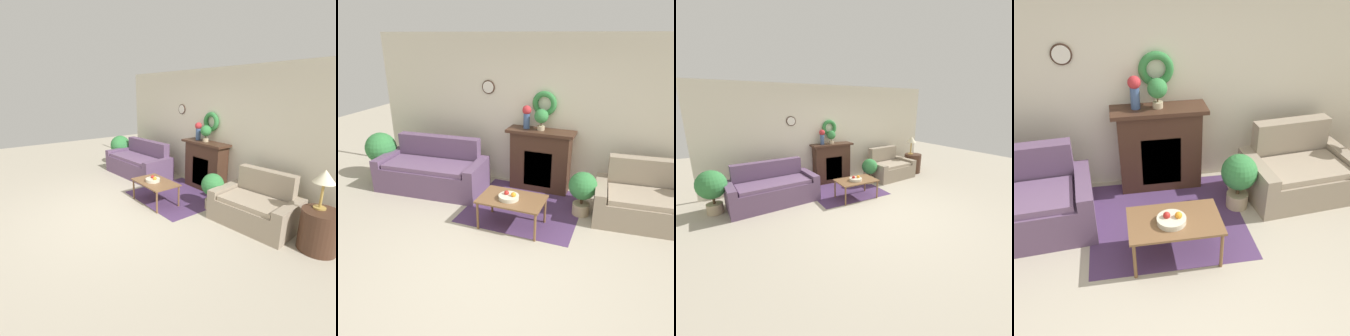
{
  "view_description": "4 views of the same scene",
  "coord_description": "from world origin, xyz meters",
  "views": [
    {
      "loc": [
        4.11,
        -1.84,
        2.23
      ],
      "look_at": [
        -0.01,
        1.23,
        0.7
      ],
      "focal_mm": 28.0,
      "sensor_mm": 36.0,
      "label": 1
    },
    {
      "loc": [
        1.42,
        -3.01,
        2.67
      ],
      "look_at": [
        -0.26,
        1.22,
        0.8
      ],
      "focal_mm": 35.0,
      "sensor_mm": 36.0,
      "label": 2
    },
    {
      "loc": [
        -2.76,
        -3.35,
        2.17
      ],
      "look_at": [
        -0.16,
        1.34,
        0.66
      ],
      "focal_mm": 24.0,
      "sensor_mm": 36.0,
      "label": 3
    },
    {
      "loc": [
        -0.52,
        -2.16,
        2.94
      ],
      "look_at": [
        0.12,
        1.5,
        0.73
      ],
      "focal_mm": 42.0,
      "sensor_mm": 36.0,
      "label": 4
    }
  ],
  "objects": [
    {
      "name": "fireplace",
      "position": [
        -0.03,
        2.32,
        0.57
      ],
      "size": [
        1.19,
        0.41,
        1.12
      ],
      "color": "#42281C",
      "rests_on": "ground_plane"
    },
    {
      "name": "ground_plane",
      "position": [
        0.0,
        0.0,
        0.0
      ],
      "size": [
        16.0,
        16.0,
        0.0
      ],
      "primitive_type": "plane",
      "color": "#ADA38E"
    },
    {
      "name": "vase_on_mantel_left",
      "position": [
        -0.31,
        2.32,
        1.36
      ],
      "size": [
        0.16,
        0.16,
        0.4
      ],
      "color": "#3D5684",
      "rests_on": "fireplace"
    },
    {
      "name": "loveseat_right",
      "position": [
        1.7,
        1.84,
        0.3
      ],
      "size": [
        1.44,
        1.01,
        0.9
      ],
      "rotation": [
        0.0,
        0.0,
        0.09
      ],
      "color": "gray",
      "rests_on": "ground_plane"
    },
    {
      "name": "fruit_bowl",
      "position": [
        -0.09,
        0.91,
        0.49
      ],
      "size": [
        0.3,
        0.3,
        0.12
      ],
      "color": "beige",
      "rests_on": "coffee_table"
    },
    {
      "name": "floor_rug",
      "position": [
        -0.05,
        1.55,
        0.0
      ],
      "size": [
        1.8,
        1.7,
        0.01
      ],
      "color": "#4C335B",
      "rests_on": "ground_plane"
    },
    {
      "name": "wall_back",
      "position": [
        -0.0,
        2.52,
        1.35
      ],
      "size": [
        6.8,
        0.16,
        2.7
      ],
      "color": "beige",
      "rests_on": "ground_plane"
    },
    {
      "name": "potted_plant_floor_by_loveseat",
      "position": [
        0.84,
        1.66,
        0.44
      ],
      "size": [
        0.44,
        0.44,
        0.71
      ],
      "color": "tan",
      "rests_on": "ground_plane"
    },
    {
      "name": "coffee_table",
      "position": [
        -0.05,
        0.94,
        0.41
      ],
      "size": [
        0.95,
        0.6,
        0.46
      ],
      "color": "brown",
      "rests_on": "ground_plane"
    },
    {
      "name": "potted_plant_on_mantel",
      "position": [
        -0.04,
        2.3,
        1.35
      ],
      "size": [
        0.24,
        0.24,
        0.37
      ],
      "color": "tan",
      "rests_on": "fireplace"
    }
  ]
}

